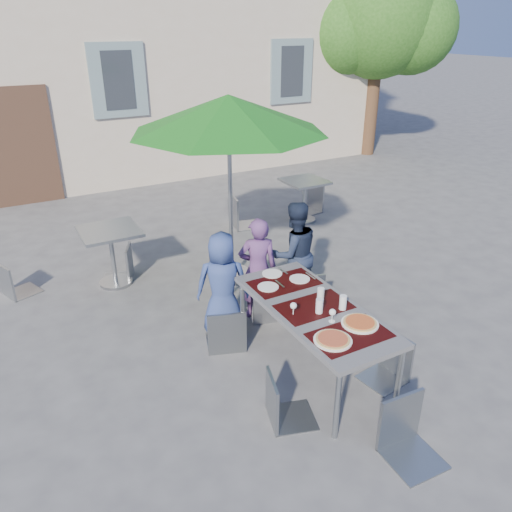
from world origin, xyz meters
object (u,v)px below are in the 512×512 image
chair_5 (413,398)px  patio_umbrella (229,115)px  child_2 (294,254)px  bg_chair_r_0 (120,244)px  bg_chair_l_1 (240,193)px  bg_chair_r_1 (312,181)px  dining_table (314,312)px  child_0 (223,284)px  bg_chair_l_0 (8,260)px  chair_1 (268,280)px  chair_3 (283,374)px  pizza_near_right (360,323)px  chair_0 (225,305)px  pizza_near_left (333,340)px  cafe_table_1 (304,193)px  cafe_table_0 (111,246)px  child_1 (258,269)px  chair_4 (394,335)px  chair_2 (307,268)px

chair_5 → patio_umbrella: 3.85m
child_2 → bg_chair_r_0: child_2 is taller
bg_chair_l_1 → bg_chair_r_1: (1.53, 0.08, -0.04)m
dining_table → child_0: child_0 is taller
bg_chair_l_0 → bg_chair_l_1: 3.75m
chair_1 → chair_3: 1.69m
chair_3 → bg_chair_l_0: 4.06m
patio_umbrella → bg_chair_r_1: (2.51, 1.74, -1.64)m
pizza_near_right → chair_3: size_ratio=0.38×
chair_0 → patio_umbrella: (0.78, 1.46, 1.67)m
pizza_near_left → chair_1: 1.66m
chair_1 → pizza_near_left: bearing=-99.9°
cafe_table_1 → dining_table: bearing=-122.4°
child_0 → bg_chair_l_0: size_ratio=1.40×
pizza_near_right → child_2: size_ratio=0.26×
pizza_near_right → bg_chair_l_0: 4.50m
pizza_near_right → chair_5: chair_5 is taller
chair_3 → cafe_table_0: size_ratio=1.12×
child_1 → cafe_table_1: bearing=-113.7°
pizza_near_left → child_2: size_ratio=0.25×
child_2 → bg_chair_r_0: bearing=-38.0°
chair_0 → chair_1: chair_0 is taller
pizza_near_right → chair_3: (-0.82, -0.01, -0.25)m
chair_4 → bg_chair_l_1: 4.37m
cafe_table_1 → pizza_near_right: bearing=-117.4°
chair_2 → chair_4: (-0.03, -1.54, -0.03)m
child_2 → chair_2: child_2 is taller
child_2 → bg_chair_r_1: bearing=-122.7°
pizza_near_right → chair_2: chair_2 is taller
chair_3 → chair_0: bearing=88.4°
bg_chair_l_0 → chair_3: bearing=-62.4°
cafe_table_0 → chair_2: bearing=-42.1°
chair_2 → patio_umbrella: (-0.46, 1.14, 1.68)m
dining_table → pizza_near_left: bearing=-108.7°
pizza_near_right → bg_chair_l_0: size_ratio=0.39×
pizza_near_right → chair_4: (0.44, -0.01, -0.26)m
bg_chair_l_0 → chair_0: bearing=-51.1°
child_0 → chair_3: (-0.15, -1.55, -0.09)m
child_0 → bg_chair_l_0: bearing=-21.4°
chair_1 → chair_3: chair_1 is taller
bg_chair_r_0 → bg_chair_r_1: 3.98m
dining_table → chair_2: chair_2 is taller
chair_1 → chair_3: size_ratio=1.00×
child_0 → bg_chair_l_1: size_ratio=1.16×
chair_5 → bg_chair_l_1: bearing=78.1°
chair_4 → bg_chair_r_0: size_ratio=0.96×
chair_0 → chair_5: (0.68, -2.02, 0.02)m
pizza_near_right → chair_0: bearing=122.9°
pizza_near_right → chair_2: bearing=73.1°
child_2 → chair_3: (-1.21, -1.74, -0.15)m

